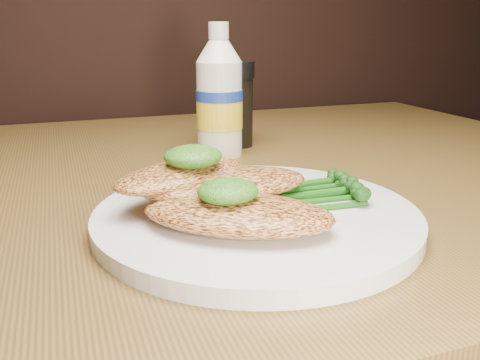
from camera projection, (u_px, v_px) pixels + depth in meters
name	position (u px, v px, depth m)	size (l,w,h in m)	color
plate	(256.00, 217.00, 0.46)	(0.29, 0.29, 0.02)	white
chicken_front	(238.00, 214.00, 0.41)	(0.16, 0.08, 0.03)	#D88C44
chicken_mid	(226.00, 184.00, 0.46)	(0.15, 0.08, 0.02)	#D88C44
chicken_back	(181.00, 175.00, 0.46)	(0.14, 0.07, 0.02)	#D88C44
pesto_front	(228.00, 191.00, 0.40)	(0.05, 0.05, 0.02)	#0E3608
pesto_back	(193.00, 157.00, 0.46)	(0.05, 0.05, 0.02)	#0E3608
broccolini_bundle	(298.00, 189.00, 0.47)	(0.15, 0.11, 0.02)	#1B5913
mayo_bottle	(219.00, 91.00, 0.68)	(0.06, 0.06, 0.18)	white
pepper_grinder	(237.00, 104.00, 0.74)	(0.05, 0.05, 0.12)	black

